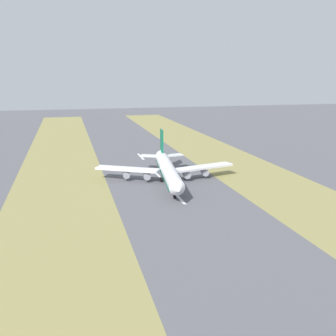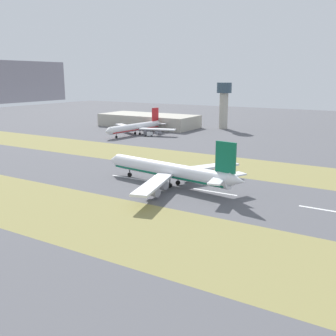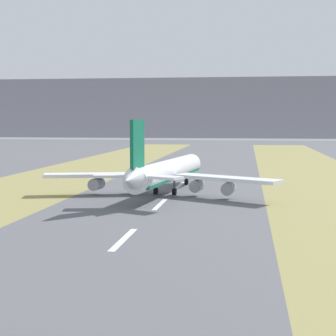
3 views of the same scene
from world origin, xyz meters
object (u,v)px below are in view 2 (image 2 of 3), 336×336
Objects in this scene: airplane_main_jet at (172,171)px; control_tower at (224,100)px; airplane_parked_apron at (136,127)px; terminal_building at (149,121)px; service_truck at (149,134)px.

control_tower reaches higher than airplane_main_jet.
airplane_parked_apron is (-65.08, 41.15, -17.52)m from control_tower.
terminal_building is 65.71m from control_tower.
airplane_parked_apron is at bearing 147.69° from control_tower.
airplane_main_jet is at bearing -162.97° from control_tower.
terminal_building is 13.04× the size of service_truck.
service_truck is at bearing -99.82° from airplane_parked_apron.
terminal_building is at bearing 36.77° from airplane_main_jet.
airplane_parked_apron is at bearing -157.15° from terminal_building.
control_tower is at bearing -32.31° from airplane_parked_apron.
terminal_building is 46.96m from airplane_parked_apron.
airplane_main_jet is at bearing -142.06° from service_truck.
airplane_main_jet is 1.80× the size of control_tower.
airplane_parked_apron is 13.09m from service_truck.
control_tower reaches higher than terminal_building.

